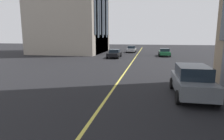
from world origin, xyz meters
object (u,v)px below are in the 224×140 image
(car_black_mid, at_px, (114,53))
(car_green_far, at_px, (164,52))
(car_grey_oncoming, at_px, (192,81))
(car_silver_parked_a, at_px, (132,49))

(car_black_mid, bearing_deg, car_green_far, -63.41)
(car_black_mid, bearing_deg, car_grey_oncoming, -156.89)
(car_black_mid, relative_size, car_silver_parked_a, 1.13)
(car_green_far, bearing_deg, car_black_mid, 116.59)
(car_grey_oncoming, bearing_deg, car_black_mid, 23.11)
(car_grey_oncoming, bearing_deg, car_green_far, -0.00)
(car_grey_oncoming, relative_size, car_green_far, 1.07)
(car_silver_parked_a, xyz_separation_m, car_green_far, (-6.72, -6.48, 0.00))
(car_black_mid, xyz_separation_m, car_green_far, (4.15, -8.28, 0.00))
(car_green_far, bearing_deg, car_grey_oncoming, 180.00)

